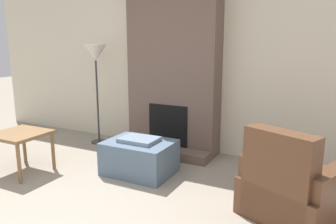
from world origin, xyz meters
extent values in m
cube|color=beige|center=(0.00, 2.98, 1.30)|extent=(7.58, 0.06, 2.60)
cube|color=brown|center=(0.00, 2.77, 1.30)|extent=(1.37, 0.36, 2.60)
cube|color=brown|center=(0.00, 2.46, 0.06)|extent=(1.37, 0.27, 0.13)
cube|color=black|center=(0.00, 2.58, 0.43)|extent=(0.62, 0.02, 0.61)
cube|color=slate|center=(0.02, 1.75, 0.21)|extent=(0.83, 0.63, 0.42)
cube|color=slate|center=(0.02, 1.75, 0.44)|extent=(0.46, 0.35, 0.05)
cube|color=brown|center=(1.92, 1.63, 0.18)|extent=(1.13, 1.22, 0.37)
cube|color=brown|center=(1.76, 1.27, 0.44)|extent=(0.67, 0.44, 0.89)
cube|color=brown|center=(2.22, 1.50, 0.29)|extent=(0.50, 0.87, 0.57)
cube|color=brown|center=(1.63, 1.76, 0.29)|extent=(0.50, 0.87, 0.57)
cube|color=brown|center=(-1.33, 1.11, 0.50)|extent=(0.62, 0.60, 0.04)
cylinder|color=brown|center=(-1.06, 0.85, 0.24)|extent=(0.04, 0.04, 0.48)
cylinder|color=brown|center=(-1.60, 1.37, 0.24)|extent=(0.04, 0.04, 0.48)
cylinder|color=brown|center=(-1.06, 1.37, 0.24)|extent=(0.04, 0.04, 0.48)
cylinder|color=#333333|center=(-1.27, 2.56, 0.01)|extent=(0.27, 0.27, 0.02)
cylinder|color=#333333|center=(-1.27, 2.56, 0.68)|extent=(0.03, 0.03, 1.33)
cone|color=silver|center=(-1.27, 2.56, 1.47)|extent=(0.36, 0.36, 0.25)
camera|label=1|loc=(2.12, -1.56, 1.63)|focal=35.00mm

